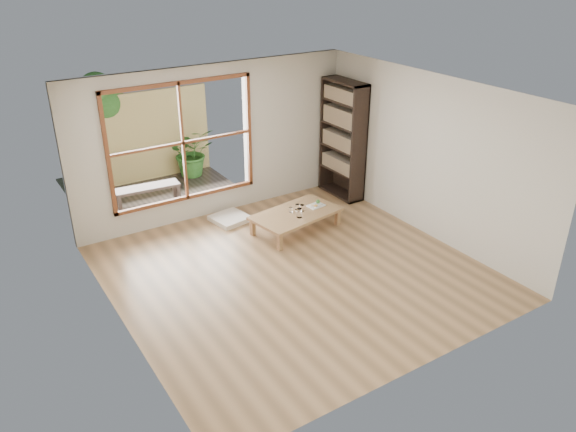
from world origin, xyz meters
name	(u,v)px	position (x,y,z in m)	size (l,w,h in m)	color
ground	(294,271)	(0.00, 0.00, 0.00)	(5.00, 5.00, 0.00)	tan
low_table	(296,215)	(0.75, 1.10, 0.28)	(1.57, 1.04, 0.32)	#9E7F4C
floor_cushion	(230,219)	(-0.02, 2.00, 0.04)	(0.57, 0.57, 0.08)	silver
bookshelf	(343,140)	(2.31, 1.90, 1.08)	(0.35, 0.98, 2.17)	black
glass_tall	(299,213)	(0.70, 0.92, 0.40)	(0.08, 0.08, 0.16)	silver
glass_mid	(302,208)	(0.87, 1.10, 0.37)	(0.08, 0.08, 0.11)	silver
glass_short	(297,207)	(0.84, 1.19, 0.36)	(0.07, 0.07, 0.09)	silver
glass_small	(291,210)	(0.69, 1.17, 0.36)	(0.06, 0.06, 0.08)	silver
food_tray	(316,205)	(1.19, 1.14, 0.34)	(0.30, 0.23, 0.09)	white
deck	(165,197)	(-0.60, 3.56, 0.00)	(2.80, 2.00, 0.05)	#352D26
garden_bench	(147,189)	(-0.99, 3.34, 0.33)	(1.17, 0.43, 0.36)	black
bamboo_fence	(141,138)	(-0.60, 4.56, 0.90)	(2.80, 0.06, 1.80)	tan
shrub_right	(192,152)	(0.31, 4.28, 0.52)	(0.90, 0.78, 1.00)	#2C6123
shrub_left	(97,170)	(-1.60, 4.31, 0.52)	(0.55, 0.44, 1.00)	#2C6123
garden_tree	(97,103)	(-1.28, 4.86, 1.63)	(1.04, 0.85, 2.22)	#4C3D2D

